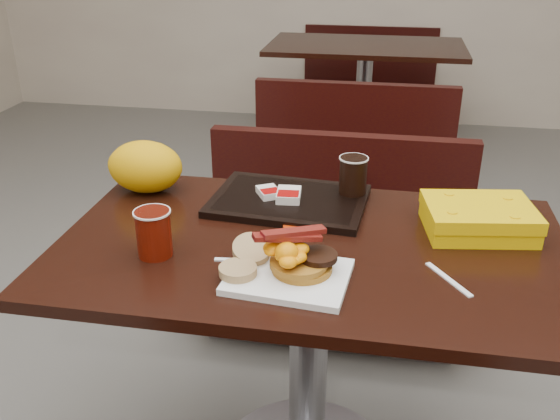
% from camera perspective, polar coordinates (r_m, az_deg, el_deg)
% --- Properties ---
extents(table_near, '(1.20, 0.70, 0.75)m').
position_cam_1_polar(table_near, '(1.65, 2.66, -14.60)').
color(table_near, black).
rests_on(table_near, floor).
extents(bench_near_n, '(1.00, 0.46, 0.72)m').
position_cam_1_polar(bench_near_n, '(2.24, 5.07, -3.42)').
color(bench_near_n, black).
rests_on(bench_near_n, floor).
extents(table_far, '(1.20, 0.70, 0.75)m').
position_cam_1_polar(table_far, '(4.00, 7.76, 9.85)').
color(table_far, black).
rests_on(table_far, floor).
extents(bench_far_s, '(1.00, 0.46, 0.72)m').
position_cam_1_polar(bench_far_s, '(3.34, 7.08, 6.44)').
color(bench_far_s, black).
rests_on(bench_far_s, floor).
extents(bench_far_n, '(1.00, 0.46, 0.72)m').
position_cam_1_polar(bench_far_n, '(4.68, 8.22, 11.92)').
color(bench_far_n, black).
rests_on(bench_far_n, floor).
extents(platter, '(0.27, 0.22, 0.01)m').
position_cam_1_polar(platter, '(1.29, 0.79, -6.27)').
color(platter, white).
rests_on(platter, table_near).
extents(pancake_stack, '(0.16, 0.16, 0.03)m').
position_cam_1_polar(pancake_stack, '(1.30, 2.07, -5.13)').
color(pancake_stack, '#AA711C').
rests_on(pancake_stack, platter).
extents(sausage_patty, '(0.10, 0.10, 0.01)m').
position_cam_1_polar(sausage_patty, '(1.29, 3.63, -4.33)').
color(sausage_patty, black).
rests_on(sausage_patty, pancake_stack).
extents(scrambled_eggs, '(0.10, 0.09, 0.05)m').
position_cam_1_polar(scrambled_eggs, '(1.26, 0.63, -4.19)').
color(scrambled_eggs, orange).
rests_on(scrambled_eggs, pancake_stack).
extents(bacon_strips, '(0.16, 0.12, 0.01)m').
position_cam_1_polar(bacon_strips, '(1.27, 0.71, -2.43)').
color(bacon_strips, '#45040B').
rests_on(bacon_strips, scrambled_eggs).
extents(muffin_bottom, '(0.09, 0.09, 0.02)m').
position_cam_1_polar(muffin_bottom, '(1.29, -3.97, -5.66)').
color(muffin_bottom, tan).
rests_on(muffin_bottom, platter).
extents(muffin_top, '(0.11, 0.11, 0.05)m').
position_cam_1_polar(muffin_top, '(1.34, -2.67, -3.70)').
color(muffin_top, tan).
rests_on(muffin_top, platter).
extents(coffee_cup_near, '(0.09, 0.09, 0.11)m').
position_cam_1_polar(coffee_cup_near, '(1.39, -11.74, -2.15)').
color(coffee_cup_near, maroon).
rests_on(coffee_cup_near, table_near).
extents(fork, '(0.13, 0.03, 0.00)m').
position_cam_1_polar(fork, '(1.37, -4.31, -4.71)').
color(fork, white).
rests_on(fork, table_near).
extents(knife, '(0.09, 0.13, 0.00)m').
position_cam_1_polar(knife, '(1.34, 15.51, -6.27)').
color(knife, white).
rests_on(knife, table_near).
extents(condiment_syrup, '(0.05, 0.04, 0.01)m').
position_cam_1_polar(condiment_syrup, '(1.50, 1.09, -1.57)').
color(condiment_syrup, '#B42907').
rests_on(condiment_syrup, table_near).
extents(condiment_ketchup, '(0.05, 0.04, 0.01)m').
position_cam_1_polar(condiment_ketchup, '(1.52, 4.71, -1.35)').
color(condiment_ketchup, '#8C0504').
rests_on(condiment_ketchup, table_near).
extents(tray, '(0.43, 0.32, 0.02)m').
position_cam_1_polar(tray, '(1.63, 0.84, 0.86)').
color(tray, black).
rests_on(tray, table_near).
extents(hashbrown_sleeve_left, '(0.08, 0.09, 0.02)m').
position_cam_1_polar(hashbrown_sleeve_left, '(1.64, -1.08, 1.68)').
color(hashbrown_sleeve_left, silver).
rests_on(hashbrown_sleeve_left, tray).
extents(hashbrown_sleeve_right, '(0.07, 0.09, 0.02)m').
position_cam_1_polar(hashbrown_sleeve_right, '(1.61, 0.82, 1.42)').
color(hashbrown_sleeve_right, silver).
rests_on(hashbrown_sleeve_right, tray).
extents(coffee_cup_far, '(0.08, 0.08, 0.10)m').
position_cam_1_polar(coffee_cup_far, '(1.65, 6.86, 3.25)').
color(coffee_cup_far, black).
rests_on(coffee_cup_far, tray).
extents(clamshell, '(0.28, 0.23, 0.07)m').
position_cam_1_polar(clamshell, '(1.56, 18.11, -0.74)').
color(clamshell, '#E5B503').
rests_on(clamshell, table_near).
extents(paper_bag, '(0.22, 0.17, 0.14)m').
position_cam_1_polar(paper_bag, '(1.73, -12.51, 3.99)').
color(paper_bag, '#D69407').
rests_on(paper_bag, table_near).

